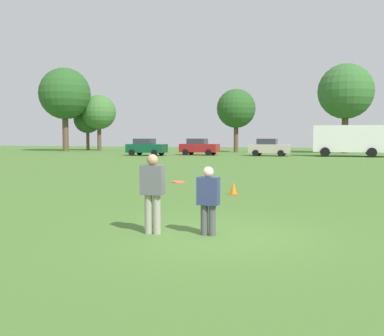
# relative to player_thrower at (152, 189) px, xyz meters

# --- Properties ---
(ground_plane) EXTENTS (150.43, 150.43, 0.00)m
(ground_plane) POSITION_rel_player_thrower_xyz_m (1.31, 0.18, -0.97)
(ground_plane) COLOR #47702D
(player_thrower) EXTENTS (0.49, 0.30, 1.72)m
(player_thrower) POSITION_rel_player_thrower_xyz_m (0.00, 0.00, 0.00)
(player_thrower) COLOR gray
(player_thrower) RESTS_ON ground
(player_defender) EXTENTS (0.46, 0.28, 1.46)m
(player_defender) POSITION_rel_player_thrower_xyz_m (1.19, 0.18, -0.16)
(player_defender) COLOR #4C4C51
(player_defender) RESTS_ON ground
(frisbee) EXTENTS (0.27, 0.27, 0.05)m
(frisbee) POSITION_rel_player_thrower_xyz_m (0.55, 0.11, 0.15)
(frisbee) COLOR #E54C33
(traffic_cone) EXTENTS (0.32, 0.32, 0.48)m
(traffic_cone) POSITION_rel_player_thrower_xyz_m (0.45, 6.94, -0.74)
(traffic_cone) COLOR #D8590C
(traffic_cone) RESTS_ON ground
(parked_car_near_left) EXTENTS (4.27, 2.35, 1.82)m
(parked_car_near_left) POSITION_rel_player_thrower_xyz_m (-14.77, 36.79, -0.04)
(parked_car_near_left) COLOR #0C4C2D
(parked_car_near_left) RESTS_ON ground
(parked_car_mid_left) EXTENTS (4.27, 2.35, 1.82)m
(parked_car_mid_left) POSITION_rel_player_thrower_xyz_m (-9.60, 39.47, -0.04)
(parked_car_mid_left) COLOR maroon
(parked_car_mid_left) RESTS_ON ground
(parked_car_center) EXTENTS (4.27, 2.35, 1.82)m
(parked_car_center) POSITION_rel_player_thrower_xyz_m (-1.92, 39.31, -0.04)
(parked_car_center) COLOR #B7AD99
(parked_car_center) RESTS_ON ground
(box_truck) EXTENTS (8.59, 3.24, 3.18)m
(box_truck) POSITION_rel_player_thrower_xyz_m (6.65, 40.16, 0.78)
(box_truck) COLOR white
(box_truck) RESTS_ON ground
(tree_west_oak) EXTENTS (7.07, 7.07, 11.49)m
(tree_west_oak) POSITION_rel_player_thrower_xyz_m (-30.95, 47.27, 6.94)
(tree_west_oak) COLOR brown
(tree_west_oak) RESTS_ON ground
(tree_west_maple) EXTENTS (4.04, 4.04, 6.56)m
(tree_west_maple) POSITION_rel_player_thrower_xyz_m (-29.90, 51.63, 3.55)
(tree_west_maple) COLOR brown
(tree_west_maple) RESTS_ON ground
(tree_center_elm) EXTENTS (4.91, 4.91, 7.98)m
(tree_center_elm) POSITION_rel_player_thrower_xyz_m (-27.54, 50.70, 4.52)
(tree_center_elm) COLOR brown
(tree_center_elm) RESTS_ON ground
(tree_east_birch) EXTENTS (5.03, 5.03, 8.17)m
(tree_east_birch) POSITION_rel_player_thrower_xyz_m (-7.32, 49.49, 4.65)
(tree_east_birch) COLOR brown
(tree_east_birch) RESTS_ON ground
(tree_east_oak) EXTENTS (6.67, 6.67, 10.85)m
(tree_east_oak) POSITION_rel_player_thrower_xyz_m (6.08, 49.62, 6.49)
(tree_east_oak) COLOR brown
(tree_east_oak) RESTS_ON ground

